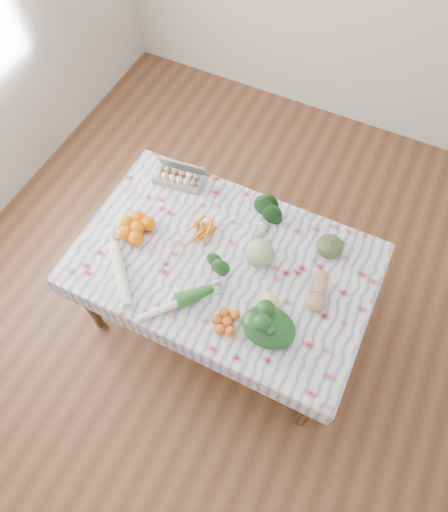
% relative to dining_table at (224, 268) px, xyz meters
% --- Properties ---
extents(ground, '(4.50, 4.50, 0.00)m').
position_rel_dining_table_xyz_m(ground, '(0.00, 0.00, -0.68)').
color(ground, brown).
rests_on(ground, ground).
extents(dining_table, '(1.60, 1.00, 0.75)m').
position_rel_dining_table_xyz_m(dining_table, '(0.00, 0.00, 0.00)').
color(dining_table, brown).
rests_on(dining_table, ground).
extents(tablecloth, '(1.66, 1.06, 0.01)m').
position_rel_dining_table_xyz_m(tablecloth, '(0.00, 0.00, 0.08)').
color(tablecloth, white).
rests_on(tablecloth, dining_table).
extents(egg_carton, '(0.32, 0.16, 0.08)m').
position_rel_dining_table_xyz_m(egg_carton, '(-0.50, 0.37, 0.12)').
color(egg_carton, '#969591').
rests_on(egg_carton, tablecloth).
extents(carrot_bunch, '(0.21, 0.19, 0.04)m').
position_rel_dining_table_xyz_m(carrot_bunch, '(-0.19, 0.09, 0.10)').
color(carrot_bunch, orange).
rests_on(carrot_bunch, tablecloth).
extents(kale_bunch, '(0.17, 0.15, 0.15)m').
position_rel_dining_table_xyz_m(kale_bunch, '(0.10, 0.33, 0.16)').
color(kale_bunch, black).
rests_on(kale_bunch, tablecloth).
extents(kabocha_squash, '(0.17, 0.17, 0.10)m').
position_rel_dining_table_xyz_m(kabocha_squash, '(0.50, 0.32, 0.13)').
color(kabocha_squash, '#41562C').
rests_on(kabocha_squash, tablecloth).
extents(cabbage, '(0.20, 0.20, 0.16)m').
position_rel_dining_table_xyz_m(cabbage, '(0.17, 0.09, 0.16)').
color(cabbage, '#9AB571').
rests_on(cabbage, tablecloth).
extents(butternut_squash, '(0.14, 0.24, 0.10)m').
position_rel_dining_table_xyz_m(butternut_squash, '(0.54, 0.03, 0.13)').
color(butternut_squash, tan).
rests_on(butternut_squash, tablecloth).
extents(orange_cluster, '(0.30, 0.30, 0.09)m').
position_rel_dining_table_xyz_m(orange_cluster, '(-0.53, -0.05, 0.13)').
color(orange_cluster, orange).
rests_on(orange_cluster, tablecloth).
extents(broccoli, '(0.18, 0.18, 0.10)m').
position_rel_dining_table_xyz_m(broccoli, '(0.01, -0.12, 0.13)').
color(broccoli, '#1F4C1D').
rests_on(broccoli, tablecloth).
extents(mandarin_cluster, '(0.22, 0.22, 0.06)m').
position_rel_dining_table_xyz_m(mandarin_cluster, '(0.18, -0.33, 0.11)').
color(mandarin_cluster, orange).
rests_on(mandarin_cluster, tablecloth).
extents(grapefruit, '(0.12, 0.12, 0.10)m').
position_rel_dining_table_xyz_m(grapefruit, '(0.33, -0.14, 0.13)').
color(grapefruit, '#DEE27D').
rests_on(grapefruit, tablecloth).
extents(spinach_bag, '(0.33, 0.29, 0.12)m').
position_rel_dining_table_xyz_m(spinach_bag, '(0.38, -0.27, 0.15)').
color(spinach_bag, '#133915').
rests_on(spinach_bag, tablecloth).
extents(daikon, '(0.33, 0.35, 0.06)m').
position_rel_dining_table_xyz_m(daikon, '(-0.47, -0.33, 0.11)').
color(daikon, white).
rests_on(daikon, tablecloth).
extents(leek, '(0.30, 0.34, 0.04)m').
position_rel_dining_table_xyz_m(leek, '(-0.11, -0.36, 0.11)').
color(leek, white).
rests_on(leek, tablecloth).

